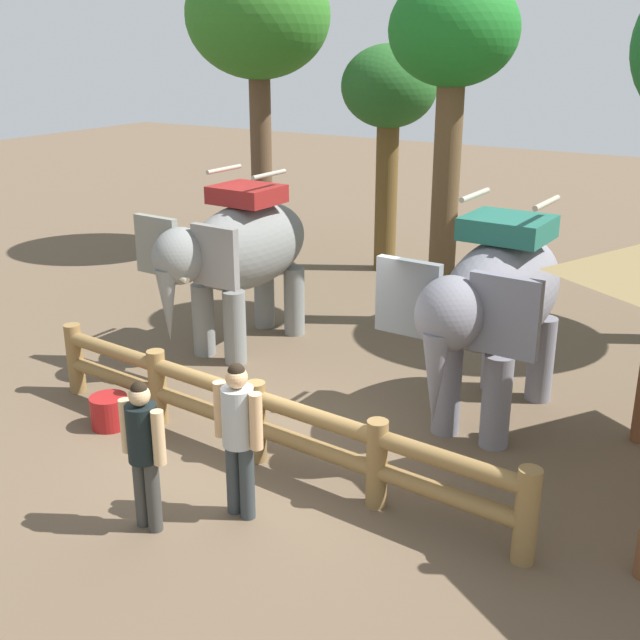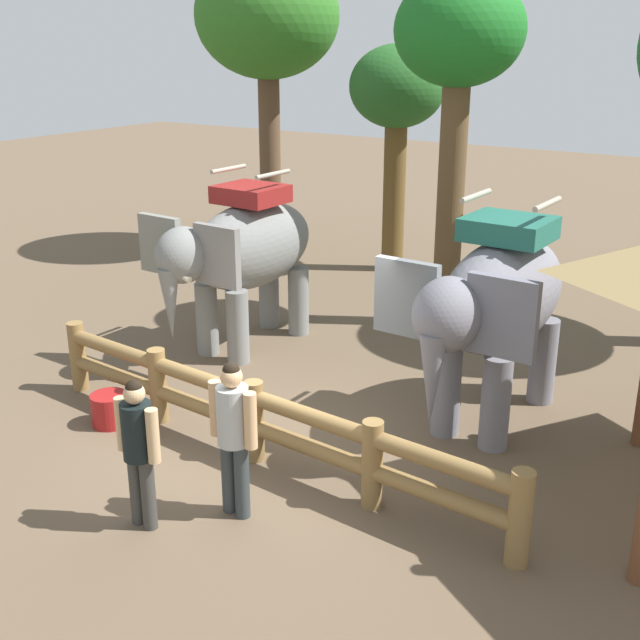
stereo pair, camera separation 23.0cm
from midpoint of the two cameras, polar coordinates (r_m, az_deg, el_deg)
ground_plane at (r=10.28m, az=-3.69°, el=-9.63°), size 60.00×60.00×0.00m
log_fence at (r=9.94m, az=-4.03°, el=-6.75°), size 7.19×0.79×1.05m
elephant_near_left at (r=13.20m, az=-4.95°, el=4.87°), size 1.98×3.46×2.98m
elephant_center at (r=10.69m, az=12.96°, el=1.20°), size 2.04×3.57×3.07m
tourist_woman_in_black at (r=8.68m, az=-5.40°, el=-7.67°), size 0.64×0.37×1.81m
tourist_man_in_blue at (r=8.66m, az=-12.01°, el=-8.55°), size 0.60×0.35×1.71m
tree_far_left at (r=17.68m, az=5.87°, el=15.41°), size 2.04×2.04×4.85m
tree_far_right at (r=14.13m, az=10.29°, el=18.38°), size 2.16×2.16×6.00m
tree_deep_back at (r=19.20m, az=-3.40°, el=20.41°), size 3.25×3.25×6.79m
feed_bucket at (r=11.28m, az=-14.11°, el=-6.17°), size 0.50×0.50×0.44m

